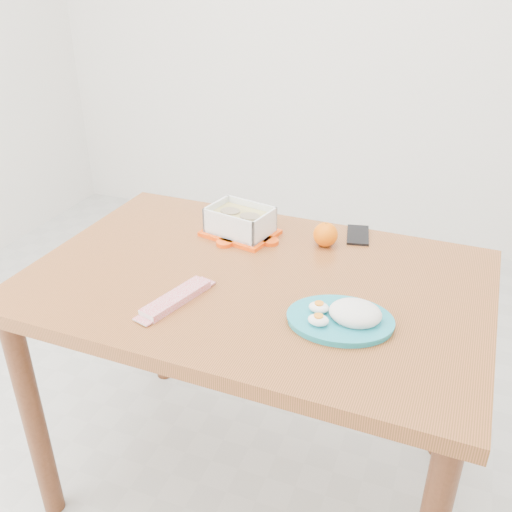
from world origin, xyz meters
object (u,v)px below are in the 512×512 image
(orange_fruit, at_px, (325,234))
(rice_plate, at_px, (345,315))
(smartphone, at_px, (358,235))
(food_container, at_px, (240,222))
(dining_table, at_px, (256,309))

(orange_fruit, height_order, rice_plate, orange_fruit)
(rice_plate, relative_size, smartphone, 2.16)
(food_container, relative_size, orange_fruit, 3.29)
(orange_fruit, distance_m, rice_plate, 0.39)
(dining_table, bearing_deg, smartphone, 60.08)
(dining_table, distance_m, orange_fruit, 0.30)
(smartphone, bearing_deg, dining_table, -132.47)
(dining_table, xyz_separation_m, rice_plate, (0.26, -0.13, 0.12))
(dining_table, height_order, food_container, food_container)
(smartphone, bearing_deg, orange_fruit, -140.52)
(dining_table, relative_size, rice_plate, 4.37)
(dining_table, distance_m, food_container, 0.29)
(dining_table, distance_m, rice_plate, 0.32)
(dining_table, height_order, smartphone, smartphone)
(orange_fruit, bearing_deg, rice_plate, -68.63)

